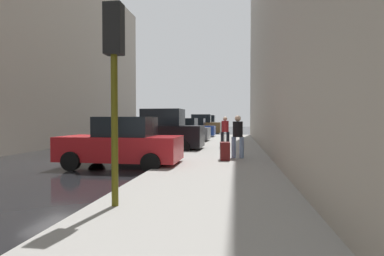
{
  "coord_description": "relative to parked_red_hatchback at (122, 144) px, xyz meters",
  "views": [
    {
      "loc": [
        6.66,
        -10.77,
        1.7
      ],
      "look_at": [
        4.49,
        3.71,
        1.28
      ],
      "focal_mm": 28.0,
      "sensor_mm": 36.0,
      "label": 1
    }
  ],
  "objects": [
    {
      "name": "fire_hydrant",
      "position": [
        1.8,
        7.56,
        -0.35
      ],
      "size": [
        0.42,
        0.22,
        0.7
      ],
      "color": "red",
      "rests_on": "sidewalk"
    },
    {
      "name": "parked_gray_coupe",
      "position": [
        -0.0,
        11.5,
        0.0
      ],
      "size": [
        4.26,
        2.18,
        1.79
      ],
      "color": "slate",
      "rests_on": "ground_plane"
    },
    {
      "name": "parked_white_van",
      "position": [
        -0.0,
        28.7,
        0.18
      ],
      "size": [
        4.62,
        2.1,
        2.25
      ],
      "color": "silver",
      "rests_on": "ground_plane"
    },
    {
      "name": "pedestrian_in_jeans",
      "position": [
        4.06,
        2.07,
        0.26
      ],
      "size": [
        0.52,
        0.44,
        1.71
      ],
      "color": "#728CB2",
      "rests_on": "sidewalk"
    },
    {
      "name": "ground_plane",
      "position": [
        -2.65,
        0.7,
        -0.85
      ],
      "size": [
        120.0,
        120.0,
        0.0
      ],
      "primitive_type": "plane",
      "color": "black"
    },
    {
      "name": "sidewalk",
      "position": [
        3.35,
        0.7,
        -0.77
      ],
      "size": [
        4.0,
        40.0,
        0.15
      ],
      "primitive_type": "cube",
      "color": "gray",
      "rests_on": "ground_plane"
    },
    {
      "name": "parked_blue_sedan",
      "position": [
        -0.0,
        17.08,
        0.0
      ],
      "size": [
        4.22,
        2.1,
        1.79
      ],
      "color": "navy",
      "rests_on": "ground_plane"
    },
    {
      "name": "traffic_light",
      "position": [
        1.85,
        -4.99,
        1.91
      ],
      "size": [
        0.32,
        0.32,
        3.6
      ],
      "color": "#514C0F",
      "rests_on": "sidewalk"
    },
    {
      "name": "parked_bronze_suv",
      "position": [
        -0.0,
        22.68,
        0.18
      ],
      "size": [
        4.64,
        2.14,
        2.25
      ],
      "color": "brown",
      "rests_on": "ground_plane"
    },
    {
      "name": "parked_black_suv",
      "position": [
        -0.0,
        5.38,
        0.18
      ],
      "size": [
        4.64,
        2.14,
        2.25
      ],
      "color": "black",
      "rests_on": "ground_plane"
    },
    {
      "name": "rolling_suitcase",
      "position": [
        3.57,
        1.41,
        -0.36
      ],
      "size": [
        0.41,
        0.59,
        1.04
      ],
      "color": "#591414",
      "rests_on": "sidewalk"
    },
    {
      "name": "parked_red_hatchback",
      "position": [
        0.0,
        0.0,
        0.0
      ],
      "size": [
        4.2,
        2.06,
        1.79
      ],
      "color": "#B2191E",
      "rests_on": "ground_plane"
    },
    {
      "name": "pedestrian_in_red_jacket",
      "position": [
        3.37,
        6.83,
        0.26
      ],
      "size": [
        0.53,
        0.47,
        1.71
      ],
      "color": "black",
      "rests_on": "sidewalk"
    }
  ]
}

